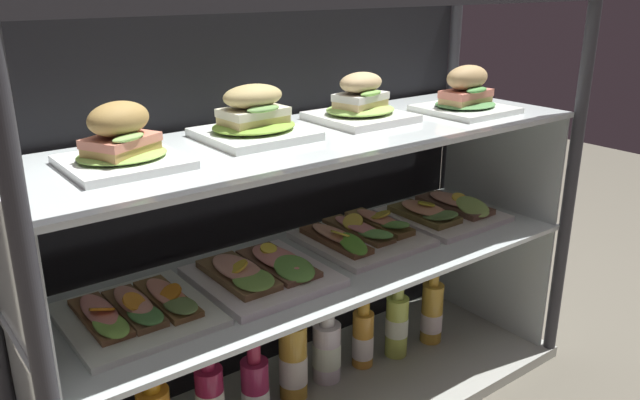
{
  "coord_description": "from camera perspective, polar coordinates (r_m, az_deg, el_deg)",
  "views": [
    {
      "loc": [
        -0.81,
        -1.06,
        1.0
      ],
      "look_at": [
        0.0,
        0.0,
        0.54
      ],
      "focal_mm": 35.87,
      "sensor_mm": 36.0,
      "label": 1
    }
  ],
  "objects": [
    {
      "name": "case_frame",
      "position": [
        1.51,
        -3.08,
        0.88
      ],
      "size": [
        1.33,
        0.45,
        0.99
      ],
      "color": "#333338",
      "rests_on": "ground"
    },
    {
      "name": "riser_lower_tier",
      "position": [
        1.55,
        0.0,
        -11.85
      ],
      "size": [
        1.27,
        0.39,
        0.35
      ],
      "color": "silver",
      "rests_on": "case_base_deck"
    },
    {
      "name": "shelf_lower_glass",
      "position": [
        1.46,
        0.0,
        -5.73
      ],
      "size": [
        1.28,
        0.4,
        0.01
      ],
      "primitive_type": "cube",
      "color": "silver",
      "rests_on": "riser_lower_tier"
    },
    {
      "name": "riser_upper_tier",
      "position": [
        1.41,
        0.0,
        -0.22
      ],
      "size": [
        1.27,
        0.39,
        0.29
      ],
      "color": "silver",
      "rests_on": "shelf_lower_glass"
    },
    {
      "name": "shelf_upper_glass",
      "position": [
        1.37,
        0.0,
        5.69
      ],
      "size": [
        1.28,
        0.4,
        0.01
      ],
      "primitive_type": "cube",
      "color": "silver",
      "rests_on": "riser_upper_tier"
    },
    {
      "name": "plated_roll_sandwich_mid_right",
      "position": [
        1.17,
        -17.32,
        4.86
      ],
      "size": [
        0.2,
        0.2,
        0.11
      ],
      "color": "white",
      "rests_on": "shelf_upper_glass"
    },
    {
      "name": "plated_roll_sandwich_near_right_corner",
      "position": [
        1.32,
        -5.93,
        7.16
      ],
      "size": [
        0.21,
        0.21,
        0.11
      ],
      "color": "white",
      "rests_on": "shelf_upper_glass"
    },
    {
      "name": "plated_roll_sandwich_near_left_corner",
      "position": [
        1.49,
        3.64,
        8.51
      ],
      "size": [
        0.2,
        0.2,
        0.11
      ],
      "color": "white",
      "rests_on": "shelf_upper_glass"
    },
    {
      "name": "plated_roll_sandwich_right_of_center",
      "position": [
        1.63,
        12.9,
        9.07
      ],
      "size": [
        0.2,
        0.2,
        0.11
      ],
      "color": "white",
      "rests_on": "shelf_upper_glass"
    },
    {
      "name": "open_sandwich_tray_far_left",
      "position": [
        1.27,
        -16.05,
        -9.48
      ],
      "size": [
        0.26,
        0.27,
        0.06
      ],
      "color": "white",
      "rests_on": "shelf_lower_glass"
    },
    {
      "name": "open_sandwich_tray_left_of_center",
      "position": [
        1.37,
        -5.23,
        -6.45
      ],
      "size": [
        0.26,
        0.27,
        0.06
      ],
      "color": "white",
      "rests_on": "shelf_lower_glass"
    },
    {
      "name": "open_sandwich_tray_far_right",
      "position": [
        1.57,
        3.74,
        -3.06
      ],
      "size": [
        0.26,
        0.27,
        0.06
      ],
      "color": "white",
      "rests_on": "shelf_lower_glass"
    },
    {
      "name": "open_sandwich_tray_near_left_corner",
      "position": [
        1.75,
        10.93,
        -0.99
      ],
      "size": [
        0.26,
        0.27,
        0.06
      ],
      "color": "white",
      "rests_on": "shelf_lower_glass"
    },
    {
      "name": "juice_bottle_back_left",
      "position": [
        1.49,
        -9.78,
        -17.19
      ],
      "size": [
        0.06,
        0.06,
        0.24
      ],
      "color": "maroon",
      "rests_on": "case_base_deck"
    },
    {
      "name": "juice_bottle_front_middle",
      "position": [
        1.54,
        -5.8,
        -16.51
      ],
      "size": [
        0.07,
        0.07,
        0.22
      ],
      "color": "#901F47",
      "rests_on": "case_base_deck"
    },
    {
      "name": "juice_bottle_front_left_end",
      "position": [
        1.59,
        -2.41,
        -14.13
      ],
      "size": [
        0.07,
        0.07,
        0.26
      ],
      "color": "gold",
      "rests_on": "case_base_deck"
    },
    {
      "name": "juice_bottle_back_right",
      "position": [
        1.66,
        0.6,
        -13.2
      ],
      "size": [
        0.07,
        0.07,
        0.21
      ],
      "color": "silver",
      "rests_on": "case_base_deck"
    },
    {
      "name": "juice_bottle_front_fourth",
      "position": [
        1.72,
        3.85,
        -12.18
      ],
      "size": [
        0.06,
        0.06,
        0.21
      ],
      "color": "gold",
      "rests_on": "case_base_deck"
    },
    {
      "name": "juice_bottle_near_post",
      "position": [
        1.77,
        6.86,
        -10.96
      ],
      "size": [
        0.06,
        0.06,
        0.21
      ],
      "color": "#C0D555",
      "rests_on": "case_base_deck"
    },
    {
      "name": "juice_bottle_front_right_end",
      "position": [
        1.85,
        9.95,
        -9.87
      ],
      "size": [
        0.06,
        0.06,
        0.23
      ],
      "color": "gold",
      "rests_on": "case_base_deck"
    }
  ]
}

